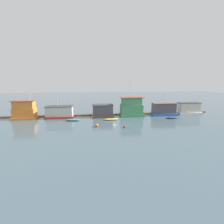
{
  "coord_description": "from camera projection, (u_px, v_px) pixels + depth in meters",
  "views": [
    {
      "loc": [
        -6.26,
        -46.96,
        9.9
      ],
      "look_at": [
        0.0,
        -1.0,
        1.4
      ],
      "focal_mm": 28.0,
      "sensor_mm": 36.0,
      "label": 1
    }
  ],
  "objects": [
    {
      "name": "mooring_post_near_right",
      "position": [
        37.0,
        114.0,
        47.21
      ],
      "size": [
        0.31,
        0.31,
        1.77
      ],
      "primitive_type": "cylinder",
      "color": "brown",
      "rests_on": "ground_plane"
    },
    {
      "name": "buoy_red",
      "position": [
        125.0,
        127.0,
        36.7
      ],
      "size": [
        0.52,
        0.52,
        0.52
      ],
      "primitive_type": "sphere",
      "color": "red",
      "rests_on": "ground_plane"
    },
    {
      "name": "dinghy_teal",
      "position": [
        73.0,
        120.0,
        43.02
      ],
      "size": [
        3.63,
        1.56,
        0.5
      ],
      "color": "teal",
      "rests_on": "ground_plane"
    },
    {
      "name": "houseboat_red",
      "position": [
        60.0,
        112.0,
        46.65
      ],
      "size": [
        7.36,
        4.18,
        5.75
      ],
      "color": "red",
      "rests_on": "ground_plane"
    },
    {
      "name": "houseboat_green",
      "position": [
        131.0,
        107.0,
        48.64
      ],
      "size": [
        6.51,
        4.11,
        9.81
      ],
      "color": "#4C9360",
      "rests_on": "ground_plane"
    },
    {
      "name": "mooring_post_near_left",
      "position": [
        161.0,
        110.0,
        51.85
      ],
      "size": [
        0.27,
        0.27,
        2.1
      ],
      "primitive_type": "cylinder",
      "color": "#846B4C",
      "rests_on": "ground_plane"
    },
    {
      "name": "dock_walkway",
      "position": [
        110.0,
        114.0,
        51.16
      ],
      "size": [
        59.6,
        1.81,
        0.3
      ],
      "primitive_type": "cube",
      "color": "brown",
      "rests_on": "ground_plane"
    },
    {
      "name": "houseboat_brown",
      "position": [
        103.0,
        111.0,
        48.01
      ],
      "size": [
        5.85,
        3.94,
        3.31
      ],
      "color": "brown",
      "rests_on": "ground_plane"
    },
    {
      "name": "ground_plane",
      "position": [
        112.0,
        116.0,
        48.38
      ],
      "size": [
        200.0,
        200.0,
        0.0
      ],
      "primitive_type": "plane",
      "color": "#475B66"
    },
    {
      "name": "dinghy_yellow",
      "position": [
        111.0,
        119.0,
        43.8
      ],
      "size": [
        3.78,
        1.45,
        0.43
      ],
      "color": "yellow",
      "rests_on": "ground_plane"
    },
    {
      "name": "houseboat_orange",
      "position": [
        24.0,
        110.0,
        45.21
      ],
      "size": [
        6.1,
        4.11,
        7.3
      ],
      "color": "orange",
      "rests_on": "ground_plane"
    },
    {
      "name": "mooring_post_far_left",
      "position": [
        136.0,
        112.0,
        50.93
      ],
      "size": [
        0.2,
        0.2,
        1.24
      ],
      "primitive_type": "cylinder",
      "color": "brown",
      "rests_on": "ground_plane"
    },
    {
      "name": "houseboat_white",
      "position": [
        189.0,
        109.0,
        51.72
      ],
      "size": [
        6.91,
        3.23,
        3.39
      ],
      "color": "white",
      "rests_on": "ground_plane"
    },
    {
      "name": "buoy_orange",
      "position": [
        97.0,
        125.0,
        37.4
      ],
      "size": [
        0.68,
        0.68,
        0.68
      ],
      "primitive_type": "sphere",
      "color": "orange",
      "rests_on": "ground_plane"
    },
    {
      "name": "houseboat_blue",
      "position": [
        164.0,
        109.0,
        49.92
      ],
      "size": [
        7.15,
        3.4,
        6.41
      ],
      "color": "#3866B7",
      "rests_on": "ground_plane"
    },
    {
      "name": "dinghy_navy",
      "position": [
        172.0,
        118.0,
        45.67
      ],
      "size": [
        3.35,
        1.44,
        0.39
      ],
      "color": "navy",
      "rests_on": "ground_plane"
    }
  ]
}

